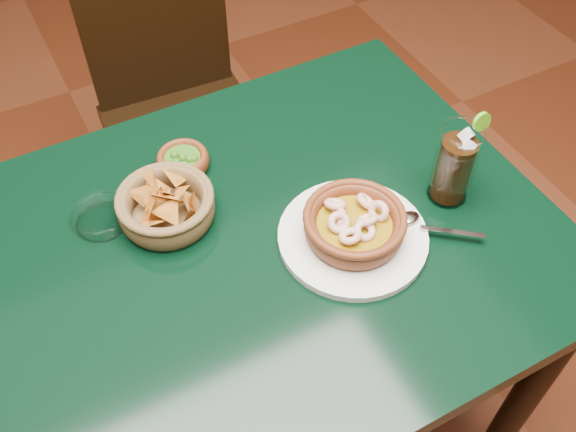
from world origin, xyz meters
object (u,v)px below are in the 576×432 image
shrimp_plate (354,228)px  cola_drink (455,165)px  dining_table (214,294)px  dining_chair (178,108)px  chip_basket (166,206)px

shrimp_plate → cola_drink: cola_drink is taller
dining_table → dining_chair: (0.19, 0.71, -0.17)m
dining_chair → chip_basket: bearing=-110.1°
dining_chair → cola_drink: (0.25, -0.77, 0.35)m
dining_chair → chip_basket: dining_chair is taller
dining_chair → chip_basket: (-0.21, -0.58, 0.30)m
dining_chair → shrimp_plate: size_ratio=2.69×
chip_basket → cola_drink: (0.47, -0.19, 0.05)m
dining_chair → cola_drink: bearing=-71.9°
dining_chair → shrimp_plate: bearing=-86.5°
dining_table → chip_basket: bearing=101.1°
dining_table → chip_basket: size_ratio=5.94×
shrimp_plate → cola_drink: 0.21m
cola_drink → dining_table: bearing=171.5°
dining_table → chip_basket: (-0.02, 0.12, 0.13)m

